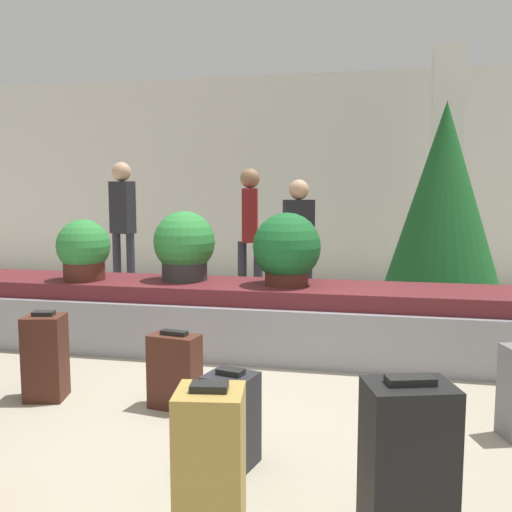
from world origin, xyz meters
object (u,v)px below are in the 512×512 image
object	(u,v)px
decorated_tree	(443,207)
potted_plant_0	(184,246)
suitcase_8	(175,371)
suitcase_7	(210,466)
potted_plant_1	(84,250)
pillar	(445,178)
potted_plant_2	(287,250)
suitcase_1	(407,471)
suitcase_2	(231,419)
traveler_2	(123,216)
suitcase_0	(45,357)
traveler_1	(298,239)
traveler_0	(250,225)

from	to	relation	value
decorated_tree	potted_plant_0	bearing A→B (deg)	-152.41
potted_plant_0	suitcase_8	bearing A→B (deg)	-73.63
suitcase_7	potted_plant_1	bearing A→B (deg)	118.48
suitcase_7	pillar	bearing A→B (deg)	66.38
suitcase_7	potted_plant_2	xyz separation A→B (m)	(-0.12, 2.78, 0.60)
suitcase_7	suitcase_8	world-z (taller)	suitcase_7
suitcase_1	potted_plant_2	world-z (taller)	potted_plant_2
suitcase_2	suitcase_8	size ratio (longest dim) A/B	0.99
suitcase_7	traveler_2	distance (m)	5.67
suitcase_0	decorated_tree	world-z (taller)	decorated_tree
pillar	potted_plant_0	distance (m)	3.66
potted_plant_2	traveler_2	world-z (taller)	traveler_2
pillar	suitcase_0	size ratio (longest dim) A/B	5.16
suitcase_7	potted_plant_0	bearing A→B (deg)	102.47
traveler_1	traveler_2	distance (m)	2.66
potted_plant_1	potted_plant_2	world-z (taller)	potted_plant_2
traveler_1	traveler_2	bearing A→B (deg)	139.42
potted_plant_1	traveler_2	size ratio (longest dim) A/B	0.31
traveler_1	decorated_tree	xyz separation A→B (m)	(1.51, 0.11, 0.35)
suitcase_0	traveler_1	bearing A→B (deg)	50.19
suitcase_2	potted_plant_0	bearing A→B (deg)	128.77
suitcase_8	traveler_1	bearing A→B (deg)	89.48
potted_plant_0	potted_plant_1	world-z (taller)	potted_plant_0
potted_plant_2	traveler_2	xyz separation A→B (m)	(-2.55, 2.16, 0.17)
traveler_0	decorated_tree	world-z (taller)	decorated_tree
suitcase_7	traveler_1	xyz separation A→B (m)	(-0.18, 4.03, 0.59)
traveler_1	traveler_2	size ratio (longest dim) A/B	0.86
suitcase_1	suitcase_7	bearing A→B (deg)	167.81
potted_plant_1	traveler_1	distance (m)	2.27
suitcase_0	suitcase_2	xyz separation A→B (m)	(1.50, -0.67, -0.05)
decorated_tree	suitcase_8	bearing A→B (deg)	-125.42
traveler_0	decorated_tree	xyz separation A→B (m)	(2.18, -0.48, 0.25)
suitcase_2	pillar	bearing A→B (deg)	86.05
suitcase_8	decorated_tree	distance (m)	3.56
pillar	potted_plant_2	xyz separation A→B (m)	(-1.59, -2.61, -0.67)
suitcase_8	potted_plant_0	bearing A→B (deg)	115.72
potted_plant_1	traveler_1	size ratio (longest dim) A/B	0.36
suitcase_1	potted_plant_1	xyz separation A→B (m)	(-2.80, 2.62, 0.54)
traveler_1	decorated_tree	bearing A→B (deg)	-16.25
suitcase_0	traveler_1	size ratio (longest dim) A/B	0.40
pillar	potted_plant_2	world-z (taller)	pillar
suitcase_2	suitcase_8	world-z (taller)	suitcase_8
potted_plant_1	traveler_2	bearing A→B (deg)	106.21
pillar	suitcase_1	size ratio (longest dim) A/B	4.34
traveler_0	traveler_2	world-z (taller)	traveler_2
traveler_1	decorated_tree	world-z (taller)	decorated_tree
potted_plant_0	potted_plant_2	distance (m)	0.98
traveler_2	potted_plant_1	bearing A→B (deg)	-53.28
suitcase_1	suitcase_0	bearing A→B (deg)	135.05
suitcase_1	potted_plant_0	xyz separation A→B (m)	(-1.88, 2.81, 0.57)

